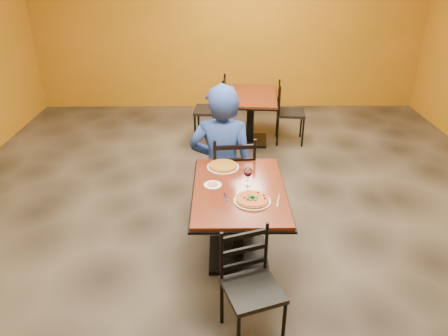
{
  "coord_description": "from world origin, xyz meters",
  "views": [
    {
      "loc": [
        -0.17,
        -3.67,
        2.57
      ],
      "look_at": [
        -0.13,
        -0.3,
        0.85
      ],
      "focal_mm": 33.23,
      "sensor_mm": 36.0,
      "label": 1
    }
  ],
  "objects_px": {
    "plate_main": "(252,201)",
    "plate_far": "(223,167)",
    "side_plate": "(213,185)",
    "pizza_main": "(252,199)",
    "chair_second_left": "(210,110)",
    "table_second": "(251,107)",
    "chair_second_right": "(291,113)",
    "wine_glass": "(248,176)",
    "table_main": "(239,207)",
    "pizza_far": "(223,166)",
    "chair_main_near": "(253,291)",
    "diner": "(222,151)",
    "chair_main_far": "(232,175)"
  },
  "relations": [
    {
      "from": "table_main",
      "to": "table_second",
      "type": "bearing_deg",
      "value": 83.99
    },
    {
      "from": "table_second",
      "to": "diner",
      "type": "relative_size",
      "value": 0.84
    },
    {
      "from": "table_second",
      "to": "side_plate",
      "type": "distance_m",
      "value": 2.79
    },
    {
      "from": "chair_second_right",
      "to": "pizza_far",
      "type": "distance_m",
      "value": 2.61
    },
    {
      "from": "chair_main_far",
      "to": "chair_second_right",
      "type": "distance_m",
      "value": 2.24
    },
    {
      "from": "pizza_main",
      "to": "pizza_far",
      "type": "distance_m",
      "value": 0.67
    },
    {
      "from": "table_second",
      "to": "plate_far",
      "type": "relative_size",
      "value": 3.96
    },
    {
      "from": "table_main",
      "to": "chair_main_near",
      "type": "height_order",
      "value": "chair_main_near"
    },
    {
      "from": "table_main",
      "to": "plate_far",
      "type": "distance_m",
      "value": 0.47
    },
    {
      "from": "chair_second_right",
      "to": "plate_far",
      "type": "height_order",
      "value": "chair_second_right"
    },
    {
      "from": "chair_second_right",
      "to": "chair_main_far",
      "type": "bearing_deg",
      "value": 161.11
    },
    {
      "from": "table_second",
      "to": "diner",
      "type": "xyz_separation_m",
      "value": [
        -0.44,
        -1.96,
        0.18
      ]
    },
    {
      "from": "diner",
      "to": "table_second",
      "type": "bearing_deg",
      "value": -98.72
    },
    {
      "from": "chair_second_left",
      "to": "pizza_main",
      "type": "height_order",
      "value": "chair_second_left"
    },
    {
      "from": "pizza_far",
      "to": "side_plate",
      "type": "distance_m",
      "value": 0.37
    },
    {
      "from": "chair_main_near",
      "to": "chair_second_right",
      "type": "xyz_separation_m",
      "value": [
        0.84,
        3.7,
        0.03
      ]
    },
    {
      "from": "table_second",
      "to": "chair_main_near",
      "type": "bearing_deg",
      "value": -93.55
    },
    {
      "from": "wine_glass",
      "to": "side_plate",
      "type": "bearing_deg",
      "value": -176.9
    },
    {
      "from": "chair_main_near",
      "to": "chair_second_right",
      "type": "height_order",
      "value": "chair_second_right"
    },
    {
      "from": "table_main",
      "to": "pizza_main",
      "type": "distance_m",
      "value": 0.32
    },
    {
      "from": "chair_main_near",
      "to": "side_plate",
      "type": "xyz_separation_m",
      "value": [
        -0.3,
        0.97,
        0.33
      ]
    },
    {
      "from": "table_main",
      "to": "plate_main",
      "type": "distance_m",
      "value": 0.31
    },
    {
      "from": "table_second",
      "to": "diner",
      "type": "height_order",
      "value": "diner"
    },
    {
      "from": "table_main",
      "to": "pizza_far",
      "type": "relative_size",
      "value": 4.39
    },
    {
      "from": "chair_main_far",
      "to": "plate_far",
      "type": "height_order",
      "value": "chair_main_far"
    },
    {
      "from": "plate_main",
      "to": "plate_far",
      "type": "distance_m",
      "value": 0.67
    },
    {
      "from": "table_main",
      "to": "wine_glass",
      "type": "relative_size",
      "value": 6.83
    },
    {
      "from": "table_second",
      "to": "chair_second_right",
      "type": "height_order",
      "value": "chair_second_right"
    },
    {
      "from": "wine_glass",
      "to": "table_main",
      "type": "bearing_deg",
      "value": -138.24
    },
    {
      "from": "chair_main_far",
      "to": "chair_second_right",
      "type": "xyz_separation_m",
      "value": [
        0.95,
        2.03,
        -0.03
      ]
    },
    {
      "from": "table_main",
      "to": "diner",
      "type": "relative_size",
      "value": 0.84
    },
    {
      "from": "chair_second_left",
      "to": "pizza_far",
      "type": "distance_m",
      "value": 2.4
    },
    {
      "from": "chair_second_right",
      "to": "diner",
      "type": "distance_m",
      "value": 2.24
    },
    {
      "from": "chair_second_left",
      "to": "table_second",
      "type": "bearing_deg",
      "value": 94.52
    },
    {
      "from": "table_main",
      "to": "diner",
      "type": "distance_m",
      "value": 0.85
    },
    {
      "from": "chair_main_near",
      "to": "side_plate",
      "type": "distance_m",
      "value": 1.07
    },
    {
      "from": "plate_main",
      "to": "side_plate",
      "type": "distance_m",
      "value": 0.43
    },
    {
      "from": "diner",
      "to": "pizza_main",
      "type": "relative_size",
      "value": 5.17
    },
    {
      "from": "table_second",
      "to": "table_main",
      "type": "bearing_deg",
      "value": -96.01
    },
    {
      "from": "pizza_far",
      "to": "wine_glass",
      "type": "xyz_separation_m",
      "value": [
        0.22,
        -0.34,
        0.07
      ]
    },
    {
      "from": "chair_second_right",
      "to": "plate_main",
      "type": "height_order",
      "value": "chair_second_right"
    },
    {
      "from": "table_second",
      "to": "pizza_main",
      "type": "relative_size",
      "value": 4.32
    },
    {
      "from": "table_main",
      "to": "chair_second_left",
      "type": "distance_m",
      "value": 2.8
    },
    {
      "from": "chair_main_far",
      "to": "diner",
      "type": "relative_size",
      "value": 0.66
    },
    {
      "from": "chair_second_left",
      "to": "chair_main_far",
      "type": "bearing_deg",
      "value": 12.19
    },
    {
      "from": "diner",
      "to": "wine_glass",
      "type": "bearing_deg",
      "value": 110.97
    },
    {
      "from": "pizza_main",
      "to": "chair_second_left",
      "type": "bearing_deg",
      "value": 97.91
    },
    {
      "from": "chair_second_right",
      "to": "wine_glass",
      "type": "height_order",
      "value": "wine_glass"
    },
    {
      "from": "chair_second_right",
      "to": "diner",
      "type": "xyz_separation_m",
      "value": [
        -1.05,
        -1.96,
        0.27
      ]
    },
    {
      "from": "plate_main",
      "to": "plate_far",
      "type": "relative_size",
      "value": 1.0
    }
  ]
}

